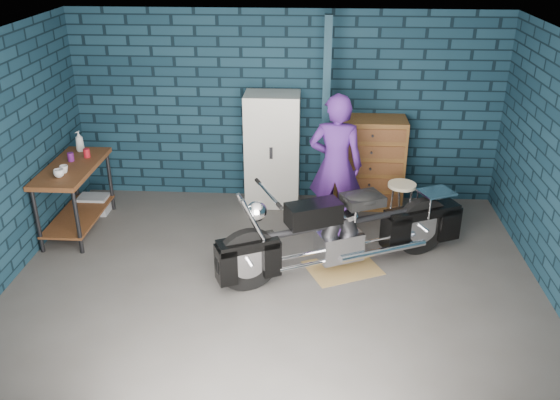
{
  "coord_description": "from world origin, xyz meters",
  "views": [
    {
      "loc": [
        0.41,
        -5.6,
        3.72
      ],
      "look_at": [
        0.05,
        0.3,
        0.94
      ],
      "focal_mm": 38.0,
      "sensor_mm": 36.0,
      "label": 1
    }
  ],
  "objects_px": {
    "person": "(336,166)",
    "storage_bin": "(94,204)",
    "motorcycle": "(345,225)",
    "locker": "(272,150)",
    "workbench": "(76,198)",
    "shop_stool": "(400,207)",
    "tool_chest": "(369,163)"
  },
  "relations": [
    {
      "from": "motorcycle",
      "to": "person",
      "type": "distance_m",
      "value": 1.0
    },
    {
      "from": "tool_chest",
      "to": "shop_stool",
      "type": "xyz_separation_m",
      "value": [
        0.37,
        -0.74,
        -0.32
      ]
    },
    {
      "from": "motorcycle",
      "to": "person",
      "type": "relative_size",
      "value": 1.4
    },
    {
      "from": "shop_stool",
      "to": "motorcycle",
      "type": "bearing_deg",
      "value": -126.56
    },
    {
      "from": "motorcycle",
      "to": "shop_stool",
      "type": "xyz_separation_m",
      "value": [
        0.77,
        1.04,
        -0.25
      ]
    },
    {
      "from": "locker",
      "to": "shop_stool",
      "type": "distance_m",
      "value": 1.95
    },
    {
      "from": "workbench",
      "to": "motorcycle",
      "type": "relative_size",
      "value": 0.54
    },
    {
      "from": "storage_bin",
      "to": "shop_stool",
      "type": "relative_size",
      "value": 0.61
    },
    {
      "from": "storage_bin",
      "to": "locker",
      "type": "bearing_deg",
      "value": 11.22
    },
    {
      "from": "workbench",
      "to": "shop_stool",
      "type": "bearing_deg",
      "value": 3.4
    },
    {
      "from": "tool_chest",
      "to": "workbench",
      "type": "bearing_deg",
      "value": -165.59
    },
    {
      "from": "person",
      "to": "storage_bin",
      "type": "bearing_deg",
      "value": -1.24
    },
    {
      "from": "storage_bin",
      "to": "shop_stool",
      "type": "distance_m",
      "value": 4.23
    },
    {
      "from": "person",
      "to": "tool_chest",
      "type": "bearing_deg",
      "value": -115.52
    },
    {
      "from": "motorcycle",
      "to": "locker",
      "type": "relative_size",
      "value": 1.61
    },
    {
      "from": "motorcycle",
      "to": "locker",
      "type": "xyz_separation_m",
      "value": [
        -0.96,
        1.78,
        0.23
      ]
    },
    {
      "from": "tool_chest",
      "to": "shop_stool",
      "type": "bearing_deg",
      "value": -63.21
    },
    {
      "from": "storage_bin",
      "to": "locker",
      "type": "xyz_separation_m",
      "value": [
        2.49,
        0.49,
        0.69
      ]
    },
    {
      "from": "storage_bin",
      "to": "shop_stool",
      "type": "xyz_separation_m",
      "value": [
        4.22,
        -0.25,
        0.21
      ]
    },
    {
      "from": "workbench",
      "to": "storage_bin",
      "type": "height_order",
      "value": "workbench"
    },
    {
      "from": "locker",
      "to": "tool_chest",
      "type": "height_order",
      "value": "locker"
    },
    {
      "from": "storage_bin",
      "to": "locker",
      "type": "height_order",
      "value": "locker"
    },
    {
      "from": "workbench",
      "to": "storage_bin",
      "type": "relative_size",
      "value": 3.47
    },
    {
      "from": "workbench",
      "to": "storage_bin",
      "type": "bearing_deg",
      "value": 87.71
    },
    {
      "from": "locker",
      "to": "motorcycle",
      "type": "bearing_deg",
      "value": -61.68
    },
    {
      "from": "person",
      "to": "storage_bin",
      "type": "distance_m",
      "value": 3.46
    },
    {
      "from": "motorcycle",
      "to": "person",
      "type": "height_order",
      "value": "person"
    },
    {
      "from": "storage_bin",
      "to": "tool_chest",
      "type": "xyz_separation_m",
      "value": [
        3.84,
        0.49,
        0.52
      ]
    },
    {
      "from": "workbench",
      "to": "shop_stool",
      "type": "relative_size",
      "value": 2.12
    },
    {
      "from": "motorcycle",
      "to": "locker",
      "type": "height_order",
      "value": "locker"
    },
    {
      "from": "person",
      "to": "motorcycle",
      "type": "bearing_deg",
      "value": 100.96
    },
    {
      "from": "workbench",
      "to": "tool_chest",
      "type": "relative_size",
      "value": 1.08
    }
  ]
}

